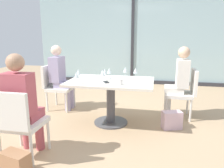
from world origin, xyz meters
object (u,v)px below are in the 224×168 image
object	(u,v)px
dining_table_main	(111,91)
cell_phone_on_table	(106,82)
wine_glass_5	(76,75)
chair_far_left	(56,84)
person_far_left	(60,74)
wine_glass_1	(78,72)
wine_glass_3	(102,73)
wine_glass_6	(135,71)
person_front_left	(22,101)
wine_glass_4	(109,71)
wine_glass_2	(105,72)
handbag_1	(172,120)
coffee_cup	(120,82)
handbag_0	(16,165)
chair_far_right	(184,90)
chair_front_left	(18,121)
wine_glass_0	(125,70)
person_far_right	(179,79)

from	to	relation	value
dining_table_main	cell_phone_on_table	bearing A→B (deg)	-105.48
wine_glass_5	chair_far_left	bearing A→B (deg)	131.80
person_far_left	wine_glass_1	size ratio (longest dim) A/B	6.81
wine_glass_3	wine_glass_6	bearing A→B (deg)	32.27
dining_table_main	person_front_left	size ratio (longest dim) A/B	1.08
wine_glass_4	dining_table_main	bearing A→B (deg)	-69.22
wine_glass_2	handbag_1	world-z (taller)	wine_glass_2
dining_table_main	handbag_1	xyz separation A→B (m)	(0.99, -0.03, -0.42)
coffee_cup	handbag_0	distance (m)	1.71
chair_far_right	wine_glass_6	distance (m)	0.96
chair_far_right	chair_front_left	bearing A→B (deg)	-138.34
wine_glass_0	wine_glass_1	xyz separation A→B (m)	(-0.71, -0.39, 0.00)
wine_glass_1	wine_glass_6	size ratio (longest dim) A/B	1.00
chair_far_left	wine_glass_0	xyz separation A→B (m)	(1.40, -0.20, 0.37)
wine_glass_5	wine_glass_6	distance (m)	1.01
wine_glass_1	wine_glass_3	xyz separation A→B (m)	(0.40, 0.01, 0.00)
person_front_left	wine_glass_6	world-z (taller)	person_front_left
chair_far_right	wine_glass_3	distance (m)	1.50
wine_glass_6	coffee_cup	distance (m)	0.56
chair_far_left	dining_table_main	bearing A→B (deg)	-22.89
chair_front_left	wine_glass_3	size ratio (longest dim) A/B	4.70
dining_table_main	person_front_left	xyz separation A→B (m)	(-0.82, -1.19, 0.14)
wine_glass_3	wine_glass_4	size ratio (longest dim) A/B	1.00
wine_glass_4	handbag_1	world-z (taller)	wine_glass_4
person_far_right	coffee_cup	xyz separation A→B (m)	(-0.90, -0.79, 0.08)
person_front_left	wine_glass_5	world-z (taller)	person_front_left
wine_glass_2	wine_glass_1	bearing A→B (deg)	-163.84
wine_glass_0	wine_glass_2	xyz separation A→B (m)	(-0.30, -0.27, 0.00)
wine_glass_0	handbag_1	bearing A→B (deg)	-23.37
wine_glass_3	wine_glass_6	size ratio (longest dim) A/B	1.00
dining_table_main	wine_glass_0	distance (m)	0.48
wine_glass_2	wine_glass_4	bearing A→B (deg)	65.33
chair_far_right	person_front_left	world-z (taller)	person_front_left
chair_front_left	wine_glass_3	bearing A→B (deg)	60.41
wine_glass_6	coffee_cup	world-z (taller)	wine_glass_6
person_far_right	handbag_0	distance (m)	2.82
wine_glass_0	wine_glass_6	world-z (taller)	same
person_front_left	cell_phone_on_table	world-z (taller)	person_front_left
dining_table_main	wine_glass_2	bearing A→B (deg)	158.90
wine_glass_5	coffee_cup	size ratio (longest dim) A/B	2.06
wine_glass_1	wine_glass_5	bearing A→B (deg)	-76.03
chair_far_left	wine_glass_0	size ratio (longest dim) A/B	4.70
dining_table_main	person_far_right	world-z (taller)	person_far_right
handbag_0	wine_glass_5	bearing A→B (deg)	94.54
wine_glass_2	wine_glass_4	world-z (taller)	same
wine_glass_0	handbag_0	bearing A→B (deg)	-114.37
chair_front_left	person_far_left	xyz separation A→B (m)	(-0.29, 1.81, 0.20)
chair_far_left	coffee_cup	distance (m)	1.65
chair_front_left	coffee_cup	distance (m)	1.46
person_front_left	cell_phone_on_table	xyz separation A→B (m)	(0.78, 1.04, 0.03)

